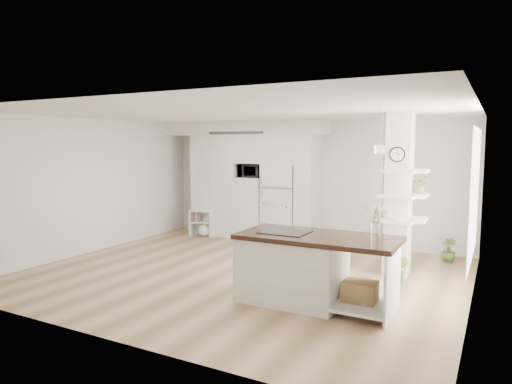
# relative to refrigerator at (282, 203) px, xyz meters

# --- Properties ---
(floor) EXTENTS (7.00, 6.00, 0.01)m
(floor) POSITION_rel_refrigerator_xyz_m (0.53, -2.68, -0.88)
(floor) COLOR tan
(floor) RESTS_ON ground
(room) EXTENTS (7.04, 6.04, 2.72)m
(room) POSITION_rel_refrigerator_xyz_m (0.53, -2.68, 0.98)
(room) COLOR white
(room) RESTS_ON ground
(cabinet_wall) EXTENTS (4.00, 0.71, 2.70)m
(cabinet_wall) POSITION_rel_refrigerator_xyz_m (-0.92, -0.01, 0.63)
(cabinet_wall) COLOR white
(cabinet_wall) RESTS_ON floor
(refrigerator) EXTENTS (0.78, 0.69, 1.75)m
(refrigerator) POSITION_rel_refrigerator_xyz_m (0.00, 0.00, 0.00)
(refrigerator) COLOR white
(refrigerator) RESTS_ON floor
(column) EXTENTS (0.69, 0.90, 2.70)m
(column) POSITION_rel_refrigerator_xyz_m (2.90, -1.55, 0.48)
(column) COLOR silver
(column) RESTS_ON floor
(window) EXTENTS (0.00, 2.40, 2.40)m
(window) POSITION_rel_refrigerator_xyz_m (4.00, -2.38, 0.62)
(window) COLOR white
(window) RESTS_ON room
(pendant_light) EXTENTS (0.12, 0.12, 0.10)m
(pendant_light) POSITION_rel_refrigerator_xyz_m (2.23, -2.53, 1.24)
(pendant_light) COLOR white
(pendant_light) RESTS_ON room
(kitchen_island) EXTENTS (2.15, 1.04, 1.53)m
(kitchen_island) POSITION_rel_refrigerator_xyz_m (1.92, -3.51, -0.37)
(kitchen_island) COLOR white
(kitchen_island) RESTS_ON floor
(bookshelf) EXTENTS (0.59, 0.44, 0.63)m
(bookshelf) POSITION_rel_refrigerator_xyz_m (-1.88, -0.41, -0.60)
(bookshelf) COLOR white
(bookshelf) RESTS_ON floor
(floor_plant_a) EXTENTS (0.28, 0.24, 0.46)m
(floor_plant_a) POSITION_rel_refrigerator_xyz_m (2.99, -2.06, -0.64)
(floor_plant_a) COLOR #446E2C
(floor_plant_a) RESTS_ON floor
(floor_plant_b) EXTENTS (0.27, 0.27, 0.44)m
(floor_plant_b) POSITION_rel_refrigerator_xyz_m (3.52, -0.18, -0.66)
(floor_plant_b) COLOR #446E2C
(floor_plant_b) RESTS_ON floor
(microwave) EXTENTS (0.54, 0.37, 0.30)m
(microwave) POSITION_rel_refrigerator_xyz_m (-0.75, -0.06, 0.69)
(microwave) COLOR #2D2D2D
(microwave) RESTS_ON cabinet_wall
(shelf_plant) EXTENTS (0.27, 0.23, 0.30)m
(shelf_plant) POSITION_rel_refrigerator_xyz_m (3.15, -1.38, 0.65)
(shelf_plant) COLOR #446E2C
(shelf_plant) RESTS_ON column
(decor_bowl) EXTENTS (0.22, 0.22, 0.05)m
(decor_bowl) POSITION_rel_refrigerator_xyz_m (2.82, -1.78, 0.13)
(decor_bowl) COLOR white
(decor_bowl) RESTS_ON column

